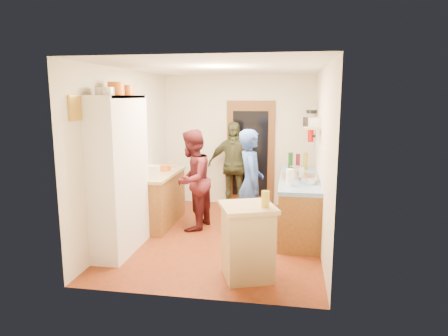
% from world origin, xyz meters
% --- Properties ---
extents(floor, '(3.00, 4.00, 0.02)m').
position_xyz_m(floor, '(0.00, 0.00, -0.01)').
color(floor, maroon).
rests_on(floor, ground).
extents(ceiling, '(3.00, 4.00, 0.02)m').
position_xyz_m(ceiling, '(0.00, 0.00, 2.61)').
color(ceiling, silver).
rests_on(ceiling, ground).
extents(wall_back, '(3.00, 0.02, 2.60)m').
position_xyz_m(wall_back, '(0.00, 2.01, 1.30)').
color(wall_back, beige).
rests_on(wall_back, ground).
extents(wall_front, '(3.00, 0.02, 2.60)m').
position_xyz_m(wall_front, '(0.00, -2.01, 1.30)').
color(wall_front, beige).
rests_on(wall_front, ground).
extents(wall_left, '(0.02, 4.00, 2.60)m').
position_xyz_m(wall_left, '(-1.51, 0.00, 1.30)').
color(wall_left, beige).
rests_on(wall_left, ground).
extents(wall_right, '(0.02, 4.00, 2.60)m').
position_xyz_m(wall_right, '(1.51, 0.00, 1.30)').
color(wall_right, beige).
rests_on(wall_right, ground).
extents(door_frame, '(0.95, 0.06, 2.10)m').
position_xyz_m(door_frame, '(0.25, 1.97, 1.05)').
color(door_frame, brown).
rests_on(door_frame, ground).
extents(door_glass, '(0.70, 0.02, 1.70)m').
position_xyz_m(door_glass, '(0.25, 1.94, 1.05)').
color(door_glass, black).
rests_on(door_glass, door_frame).
extents(hutch_body, '(0.40, 1.20, 2.20)m').
position_xyz_m(hutch_body, '(-1.30, -0.80, 1.10)').
color(hutch_body, white).
rests_on(hutch_body, ground).
extents(hutch_top_shelf, '(0.40, 1.14, 0.04)m').
position_xyz_m(hutch_top_shelf, '(-1.30, -0.80, 2.18)').
color(hutch_top_shelf, white).
rests_on(hutch_top_shelf, hutch_body).
extents(plate_stack, '(0.24, 0.24, 0.10)m').
position_xyz_m(plate_stack, '(-1.30, -1.13, 2.25)').
color(plate_stack, white).
rests_on(plate_stack, hutch_top_shelf).
extents(orange_pot_a, '(0.22, 0.22, 0.18)m').
position_xyz_m(orange_pot_a, '(-1.30, -0.79, 2.29)').
color(orange_pot_a, orange).
rests_on(orange_pot_a, hutch_top_shelf).
extents(orange_pot_b, '(0.17, 0.17, 0.15)m').
position_xyz_m(orange_pot_b, '(-1.30, -0.40, 2.27)').
color(orange_pot_b, orange).
rests_on(orange_pot_b, hutch_top_shelf).
extents(left_counter_base, '(0.60, 1.40, 0.85)m').
position_xyz_m(left_counter_base, '(-1.20, 0.45, 0.42)').
color(left_counter_base, '#915C2B').
rests_on(left_counter_base, ground).
extents(left_counter_top, '(0.64, 1.44, 0.05)m').
position_xyz_m(left_counter_top, '(-1.20, 0.45, 0.88)').
color(left_counter_top, tan).
rests_on(left_counter_top, left_counter_base).
extents(toaster, '(0.27, 0.20, 0.19)m').
position_xyz_m(toaster, '(-1.15, 0.07, 0.99)').
color(toaster, white).
rests_on(toaster, left_counter_top).
extents(kettle, '(0.19, 0.19, 0.16)m').
position_xyz_m(kettle, '(-1.25, 0.28, 0.98)').
color(kettle, white).
rests_on(kettle, left_counter_top).
extents(orange_bowl, '(0.25, 0.25, 0.10)m').
position_xyz_m(orange_bowl, '(-1.12, 0.65, 0.95)').
color(orange_bowl, orange).
rests_on(orange_bowl, left_counter_top).
extents(chopping_board, '(0.36, 0.31, 0.02)m').
position_xyz_m(chopping_board, '(-1.18, 1.06, 0.91)').
color(chopping_board, tan).
rests_on(chopping_board, left_counter_top).
extents(right_counter_base, '(0.60, 2.20, 0.84)m').
position_xyz_m(right_counter_base, '(1.20, 0.50, 0.42)').
color(right_counter_base, '#915C2B').
rests_on(right_counter_base, ground).
extents(right_counter_top, '(0.62, 2.22, 0.06)m').
position_xyz_m(right_counter_top, '(1.20, 0.50, 0.87)').
color(right_counter_top, '#074AA2').
rests_on(right_counter_top, right_counter_base).
extents(hob, '(0.55, 0.58, 0.04)m').
position_xyz_m(hob, '(1.20, 0.39, 0.92)').
color(hob, silver).
rests_on(hob, right_counter_top).
extents(pot_on_hob, '(0.22, 0.22, 0.14)m').
position_xyz_m(pot_on_hob, '(1.15, 0.41, 1.01)').
color(pot_on_hob, silver).
rests_on(pot_on_hob, hob).
extents(bottle_a, '(0.08, 0.08, 0.31)m').
position_xyz_m(bottle_a, '(1.05, 1.07, 1.06)').
color(bottle_a, '#143F14').
rests_on(bottle_a, right_counter_top).
extents(bottle_b, '(0.08, 0.08, 0.29)m').
position_xyz_m(bottle_b, '(1.18, 1.15, 1.04)').
color(bottle_b, '#591419').
rests_on(bottle_b, right_counter_top).
extents(bottle_c, '(0.09, 0.09, 0.30)m').
position_xyz_m(bottle_c, '(1.31, 1.14, 1.05)').
color(bottle_c, olive).
rests_on(bottle_c, right_counter_top).
extents(paper_towel, '(0.12, 0.12, 0.25)m').
position_xyz_m(paper_towel, '(1.05, -0.20, 1.02)').
color(paper_towel, white).
rests_on(paper_towel, right_counter_top).
extents(mixing_bowl, '(0.35, 0.35, 0.11)m').
position_xyz_m(mixing_bowl, '(1.30, 0.01, 0.95)').
color(mixing_bowl, silver).
rests_on(mixing_bowl, right_counter_top).
extents(island_base, '(0.71, 0.71, 0.86)m').
position_xyz_m(island_base, '(0.56, -1.37, 0.43)').
color(island_base, tan).
rests_on(island_base, ground).
extents(island_top, '(0.80, 0.80, 0.05)m').
position_xyz_m(island_top, '(0.56, -1.37, 0.89)').
color(island_top, tan).
rests_on(island_top, island_base).
extents(cutting_board, '(0.43, 0.38, 0.02)m').
position_xyz_m(cutting_board, '(0.50, -1.34, 0.90)').
color(cutting_board, white).
rests_on(cutting_board, island_top).
extents(oil_jar, '(0.12, 0.12, 0.19)m').
position_xyz_m(oil_jar, '(0.78, -1.42, 1.01)').
color(oil_jar, '#AD9E2D').
rests_on(oil_jar, island_top).
extents(pan_rail, '(0.02, 0.65, 0.02)m').
position_xyz_m(pan_rail, '(1.46, 1.52, 2.05)').
color(pan_rail, silver).
rests_on(pan_rail, wall_right).
extents(pan_hang_a, '(0.18, 0.18, 0.05)m').
position_xyz_m(pan_hang_a, '(1.40, 1.35, 1.92)').
color(pan_hang_a, black).
rests_on(pan_hang_a, pan_rail).
extents(pan_hang_b, '(0.16, 0.16, 0.05)m').
position_xyz_m(pan_hang_b, '(1.40, 1.55, 1.90)').
color(pan_hang_b, black).
rests_on(pan_hang_b, pan_rail).
extents(pan_hang_c, '(0.17, 0.17, 0.05)m').
position_xyz_m(pan_hang_c, '(1.40, 1.75, 1.91)').
color(pan_hang_c, black).
rests_on(pan_hang_c, pan_rail).
extents(wall_shelf, '(0.26, 0.42, 0.03)m').
position_xyz_m(wall_shelf, '(1.37, 0.45, 1.70)').
color(wall_shelf, tan).
rests_on(wall_shelf, wall_right).
extents(radio, '(0.29, 0.35, 0.15)m').
position_xyz_m(radio, '(1.37, 0.45, 1.79)').
color(radio, silver).
rests_on(radio, wall_shelf).
extents(ext_bracket, '(0.06, 0.10, 0.04)m').
position_xyz_m(ext_bracket, '(1.47, 1.70, 1.45)').
color(ext_bracket, black).
rests_on(ext_bracket, wall_right).
extents(fire_extinguisher, '(0.11, 0.11, 0.32)m').
position_xyz_m(fire_extinguisher, '(1.41, 1.70, 1.50)').
color(fire_extinguisher, red).
rests_on(fire_extinguisher, wall_right).
extents(picture_frame, '(0.03, 0.25, 0.30)m').
position_xyz_m(picture_frame, '(-1.48, -1.55, 2.05)').
color(picture_frame, gold).
rests_on(picture_frame, wall_left).
extents(person_hob, '(0.53, 0.69, 1.69)m').
position_xyz_m(person_hob, '(0.48, 0.12, 0.85)').
color(person_hob, '#2C4995').
rests_on(person_hob, ground).
extents(person_left, '(0.76, 0.90, 1.66)m').
position_xyz_m(person_left, '(-0.50, 0.32, 0.83)').
color(person_left, '#4B171C').
rests_on(person_left, ground).
extents(person_back, '(1.03, 0.48, 1.71)m').
position_xyz_m(person_back, '(-0.04, 1.62, 0.86)').
color(person_back, '#3A3C24').
rests_on(person_back, ground).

